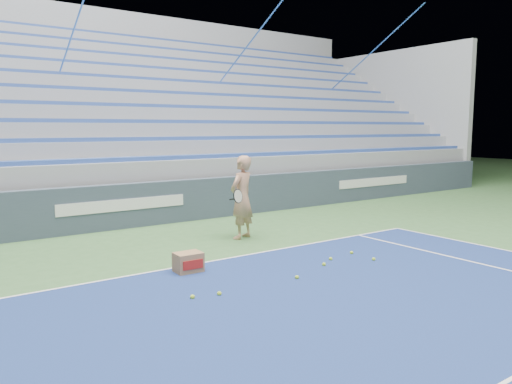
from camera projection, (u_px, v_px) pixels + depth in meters
sponsor_barrier at (122, 206)px, 12.26m from camera, size 30.00×0.32×1.10m
bleachers at (58, 131)px, 16.66m from camera, size 31.00×9.15×7.30m
tennis_player at (242, 197)px, 11.07m from camera, size 1.00×0.95×1.86m
ball_box at (188, 262)px, 8.54m from camera, size 0.47×0.37×0.34m
tennis_ball_0 at (297, 277)px, 8.15m from camera, size 0.07×0.07×0.07m
tennis_ball_1 at (324, 264)px, 8.92m from camera, size 0.07×0.07×0.07m
tennis_ball_2 at (192, 297)px, 7.20m from camera, size 0.07×0.07×0.07m
tennis_ball_3 at (352, 253)px, 9.76m from camera, size 0.07×0.07×0.07m
tennis_ball_4 at (331, 259)px, 9.30m from camera, size 0.07×0.07×0.07m
tennis_ball_5 at (374, 259)px, 9.27m from camera, size 0.07×0.07×0.07m
tennis_ball_6 at (219, 294)px, 7.35m from camera, size 0.07×0.07×0.07m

